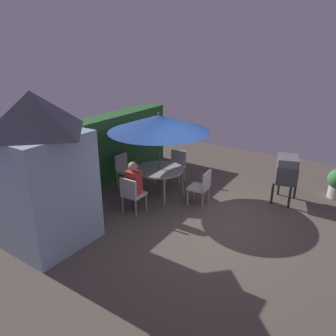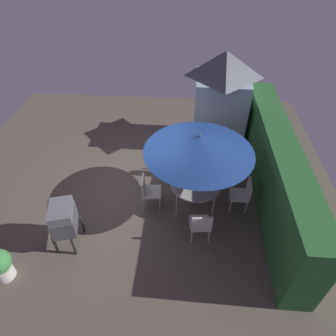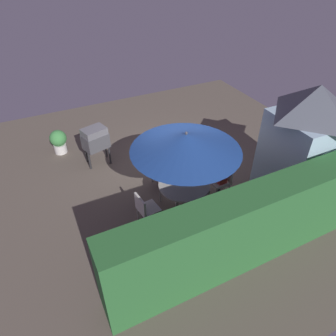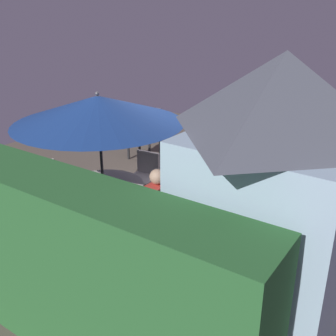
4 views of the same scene
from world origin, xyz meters
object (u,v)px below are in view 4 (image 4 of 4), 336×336
garden_shed (271,207)px  bbq_grill (144,124)px  chair_far_side (145,173)px  person_in_red (157,200)px  potted_plant_by_shed (142,125)px  chair_near_shed (162,218)px  chair_toward_hedge (52,185)px  patio_umbrella (98,110)px  chair_toward_house (41,229)px  patio_table (103,188)px

garden_shed → bbq_grill: size_ratio=2.51×
chair_far_side → person_in_red: size_ratio=0.71×
bbq_grill → potted_plant_by_shed: (0.94, -1.11, -0.41)m
chair_near_shed → chair_toward_hedge: bearing=3.0°
patio_umbrella → bbq_grill: (1.42, -2.87, -1.11)m
patio_umbrella → chair_near_shed: 1.84m
chair_far_side → chair_toward_house: size_ratio=1.00×
garden_shed → chair_toward_hedge: size_ratio=3.35×
chair_near_shed → chair_toward_hedge: (2.25, 0.12, 0.00)m
garden_shed → chair_toward_house: (3.00, 0.49, -1.02)m
chair_near_shed → chair_toward_house: bearing=45.1°
garden_shed → chair_near_shed: 2.19m
chair_near_shed → potted_plant_by_shed: size_ratio=1.14×
potted_plant_by_shed → bbq_grill: bearing=130.4°
patio_table → person_in_red: 1.07m
patio_table → chair_near_shed: bearing=179.7°
patio_table → garden_shed: bearing=166.4°
bbq_grill → chair_toward_hedge: 3.03m
patio_umbrella → chair_toward_house: size_ratio=2.82×
bbq_grill → chair_toward_house: 4.31m
chair_far_side → chair_toward_house: 2.40m
garden_shed → chair_toward_house: size_ratio=3.35×
chair_toward_hedge → potted_plant_by_shed: size_ratio=1.14×
chair_toward_hedge → chair_far_side: bearing=-127.2°
patio_table → person_in_red: (-1.06, 0.01, 0.09)m
garden_shed → chair_near_shed: bearing=-21.3°
patio_table → bbq_grill: bearing=-63.7°
chair_far_side → person_in_red: person_in_red is taller
chair_near_shed → chair_toward_house: same height
chair_toward_house → chair_toward_hedge: bearing=-45.5°
garden_shed → chair_toward_hedge: bearing=-8.3°
chair_far_side → person_in_red: 1.69m
garden_shed → bbq_grill: garden_shed is taller
garden_shed → chair_toward_hedge: 4.22m
chair_toward_hedge → potted_plant_by_shed: 4.29m
patio_umbrella → garden_shed: bearing=166.4°
patio_table → chair_far_side: size_ratio=1.42×
chair_toward_house → potted_plant_by_shed: size_ratio=1.14×
patio_umbrella → person_in_red: 1.58m
chair_near_shed → chair_far_side: same height
bbq_grill → chair_far_side: size_ratio=1.33×
chair_toward_hedge → person_in_red: 2.18m
chair_far_side → patio_umbrella: bearing=94.8°
chair_near_shed → chair_far_side: 1.73m
chair_near_shed → potted_plant_by_shed: chair_near_shed is taller
bbq_grill → garden_shed: bearing=140.7°
chair_far_side → chair_toward_house: same height
chair_near_shed → patio_umbrella: bearing=-0.3°
patio_umbrella → chair_toward_house: patio_umbrella is taller
patio_table → chair_toward_hedge: chair_toward_hedge is taller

